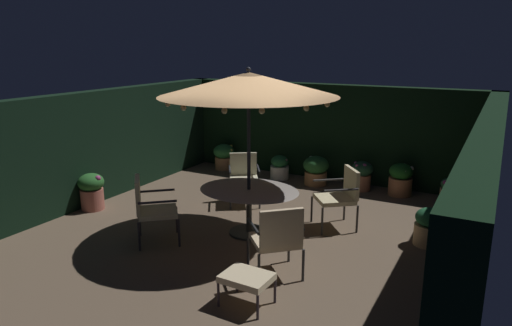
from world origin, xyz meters
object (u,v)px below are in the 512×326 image
potted_plant_right_far (316,170)px  potted_plant_left_near (429,227)px  patio_umbrella (249,84)px  patio_chair_southeast (277,236)px  patio_chair_north (341,193)px  patio_chair_northeast (244,175)px  potted_plant_front_corner (224,156)px  ottoman_footrest (247,279)px  patio_chair_east (150,206)px  potted_plant_left_far (401,179)px  potted_plant_back_center (92,190)px  patio_dining_table (249,198)px  potted_plant_back_left (280,167)px  potted_plant_back_right (362,174)px  potted_plant_right_near (449,190)px

potted_plant_right_far → potted_plant_left_near: potted_plant_right_far is taller
patio_umbrella → patio_chair_southeast: (1.04, -1.12, -1.80)m
patio_chair_southeast → potted_plant_right_far: patio_chair_southeast is taller
patio_chair_north → potted_plant_left_near: (1.40, -0.06, -0.29)m
patio_chair_southeast → potted_plant_left_near: 2.55m
potted_plant_left_near → patio_chair_northeast: bearing=173.4°
patio_chair_southeast → potted_plant_front_corner: size_ratio=1.62×
patio_chair_northeast → potted_plant_left_near: (3.42, -0.40, -0.25)m
ottoman_footrest → potted_plant_front_corner: (-3.48, 5.07, -0.01)m
patio_chair_east → potted_plant_left_far: size_ratio=1.58×
patio_chair_north → potted_plant_back_center: (-4.27, -1.32, -0.22)m
potted_plant_back_center → potted_plant_front_corner: bearing=80.3°
patio_umbrella → potted_plant_left_far: bearing=61.2°
patio_dining_table → potted_plant_left_far: bearing=61.2°
ottoman_footrest → potted_plant_back_center: potted_plant_back_center is taller
potted_plant_front_corner → potted_plant_left_near: size_ratio=1.05×
patio_umbrella → potted_plant_back_left: size_ratio=5.08×
potted_plant_back_right → patio_chair_north: bearing=-83.5°
potted_plant_back_right → potted_plant_left_near: (1.65, -2.23, -0.04)m
ottoman_footrest → potted_plant_back_center: 4.36m
patio_chair_northeast → potted_plant_left_near: bearing=-6.6°
patio_umbrella → ottoman_footrest: patio_umbrella is taller
potted_plant_left_near → potted_plant_right_near: size_ratio=1.25×
patio_umbrella → patio_chair_northeast: patio_umbrella is taller
potted_plant_right_far → potted_plant_back_right: potted_plant_right_far is taller
potted_plant_right_far → potted_plant_back_right: size_ratio=1.03×
potted_plant_right_far → patio_chair_east: bearing=-105.4°
patio_umbrella → potted_plant_back_right: size_ratio=4.48×
potted_plant_front_corner → potted_plant_right_near: 5.10m
potted_plant_back_center → ottoman_footrest: bearing=-20.1°
patio_chair_north → potted_plant_left_far: (0.53, 2.20, -0.25)m
patio_chair_northeast → potted_plant_back_left: patio_chair_northeast is taller
potted_plant_back_right → potted_plant_left_near: size_ratio=1.04×
potted_plant_right_far → potted_plant_left_far: size_ratio=0.96×
patio_chair_northeast → potted_plant_left_far: size_ratio=1.43×
patio_chair_north → patio_umbrella: bearing=-141.7°
ottoman_footrest → potted_plant_back_left: size_ratio=1.07×
potted_plant_back_left → potted_plant_left_near: potted_plant_left_near is taller
potted_plant_right_far → potted_plant_back_center: potted_plant_back_center is taller
patio_chair_north → potted_plant_back_left: (-2.11, 2.12, -0.32)m
potted_plant_back_right → patio_umbrella: bearing=-106.9°
ottoman_footrest → potted_plant_front_corner: potted_plant_front_corner is taller
potted_plant_left_near → potted_plant_back_center: 5.81m
patio_dining_table → ottoman_footrest: patio_dining_table is taller
patio_umbrella → patio_chair_east: patio_umbrella is taller
patio_chair_southeast → potted_plant_right_near: patio_chair_southeast is taller
patio_umbrella → patio_chair_east: size_ratio=2.65×
patio_chair_north → potted_plant_right_near: bearing=57.1°
potted_plant_right_near → potted_plant_back_left: bearing=-178.3°
patio_chair_northeast → ottoman_footrest: 3.66m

